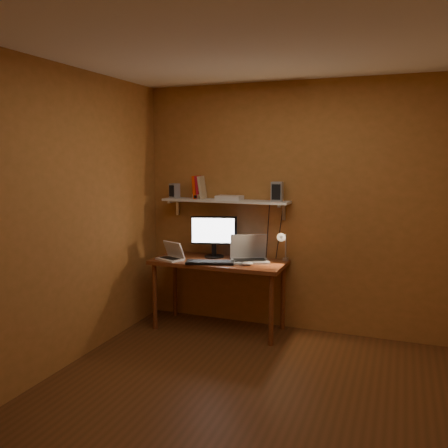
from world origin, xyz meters
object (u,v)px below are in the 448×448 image
at_px(speaker_right, 277,192).
at_px(shelf_camera, 196,197).
at_px(wall_shelf, 225,201).
at_px(laptop, 249,254).
at_px(desk, 219,268).
at_px(speaker_left, 175,191).
at_px(keyboard, 210,262).
at_px(desk_lamp, 283,243).
at_px(mouse, 247,264).
at_px(monitor, 214,234).
at_px(netbook, 172,255).
at_px(router, 229,198).

bearing_deg(speaker_right, shelf_camera, -179.21).
distance_m(wall_shelf, laptop, 0.63).
xyz_separation_m(desk, speaker_left, (-0.61, 0.20, 0.79)).
distance_m(keyboard, desk_lamp, 0.78).
xyz_separation_m(keyboard, mouse, (0.38, 0.05, 0.01)).
xyz_separation_m(monitor, mouse, (0.46, -0.26, -0.23)).
bearing_deg(monitor, speaker_left, 155.85).
xyz_separation_m(netbook, shelf_camera, (0.16, 0.29, 0.60)).
bearing_deg(monitor, netbook, -159.88).
height_order(keyboard, mouse, mouse).
relative_size(laptop, mouse, 4.23).
relative_size(desk_lamp, router, 1.38).
relative_size(wall_shelf, keyboard, 2.87).
distance_m(netbook, mouse, 0.84).
distance_m(speaker_right, shelf_camera, 0.89).
height_order(monitor, desk_lamp, monitor).
xyz_separation_m(desk, laptop, (0.31, 0.09, 0.16)).
relative_size(netbook, shelf_camera, 3.40).
distance_m(wall_shelf, mouse, 0.76).
relative_size(wall_shelf, mouse, 12.80).
bearing_deg(shelf_camera, wall_shelf, 9.68).
distance_m(keyboard, speaker_left, 0.98).
xyz_separation_m(shelf_camera, router, (0.36, 0.06, -0.00)).
xyz_separation_m(mouse, desk_lamp, (0.30, 0.25, 0.19)).
bearing_deg(keyboard, speaker_right, 15.54).
distance_m(monitor, speaker_left, 0.68).
xyz_separation_m(speaker_right, router, (-0.52, -0.01, -0.08)).
bearing_deg(keyboard, speaker_left, 130.14).
relative_size(desk, monitor, 2.91).
relative_size(desk, speaker_right, 6.94).
distance_m(desk_lamp, shelf_camera, 1.07).
xyz_separation_m(netbook, keyboard, (0.45, -0.03, -0.04)).
height_order(wall_shelf, speaker_left, speaker_left).
xyz_separation_m(wall_shelf, keyboard, (-0.03, -0.37, -0.60)).
xyz_separation_m(laptop, speaker_left, (-0.91, 0.11, 0.63)).
height_order(monitor, keyboard, monitor).
bearing_deg(speaker_right, router, 177.43).
height_order(laptop, desk_lamp, desk_lamp).
bearing_deg(speaker_right, mouse, -126.09).
relative_size(speaker_left, router, 0.59).
bearing_deg(netbook, desk_lamp, 35.41).
xyz_separation_m(desk, keyboard, (-0.03, -0.18, 0.10)).
distance_m(desk, speaker_right, 1.01).
xyz_separation_m(netbook, desk_lamp, (1.14, 0.27, 0.16)).
relative_size(laptop, speaker_right, 2.30).
bearing_deg(speaker_left, speaker_right, 18.14).
bearing_deg(desk_lamp, mouse, -140.46).
height_order(desk, shelf_camera, shelf_camera).
bearing_deg(mouse, laptop, 84.14).
relative_size(laptop, keyboard, 0.95).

